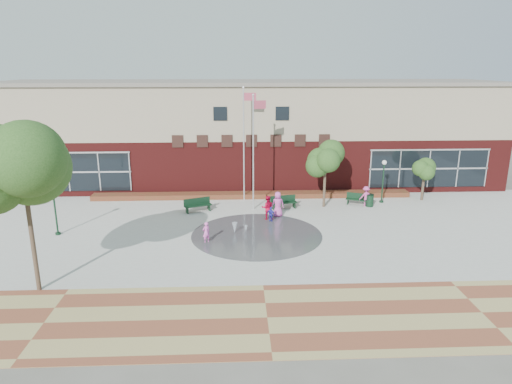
{
  "coord_description": "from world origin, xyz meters",
  "views": [
    {
      "loc": [
        -1.26,
        -24.5,
        10.56
      ],
      "look_at": [
        0.0,
        4.0,
        2.6
      ],
      "focal_mm": 32.0,
      "sensor_mm": 36.0,
      "label": 1
    }
  ],
  "objects_px": {
    "flagpole_left": "(244,138)",
    "bench_left": "(198,208)",
    "trash_can": "(370,200)",
    "child_splash": "(206,232)",
    "tree_big_left": "(23,175)",
    "flagpole_right": "(254,147)"
  },
  "relations": [
    {
      "from": "tree_big_left",
      "to": "child_splash",
      "type": "xyz_separation_m",
      "value": [
        7.76,
        5.81,
        -5.08
      ]
    },
    {
      "from": "flagpole_left",
      "to": "trash_can",
      "type": "height_order",
      "value": "flagpole_left"
    },
    {
      "from": "flagpole_left",
      "to": "bench_left",
      "type": "xyz_separation_m",
      "value": [
        -3.54,
        -3.01,
        -4.69
      ]
    },
    {
      "from": "flagpole_right",
      "to": "trash_can",
      "type": "height_order",
      "value": "flagpole_right"
    },
    {
      "from": "flagpole_right",
      "to": "child_splash",
      "type": "height_order",
      "value": "flagpole_right"
    },
    {
      "from": "flagpole_right",
      "to": "trash_can",
      "type": "xyz_separation_m",
      "value": [
        8.95,
        0.25,
        -4.31
      ]
    },
    {
      "from": "trash_can",
      "to": "tree_big_left",
      "type": "xyz_separation_m",
      "value": [
        -19.91,
        -12.7,
        5.24
      ]
    },
    {
      "from": "flagpole_right",
      "to": "child_splash",
      "type": "xyz_separation_m",
      "value": [
        -3.2,
        -6.65,
        -4.14
      ]
    },
    {
      "from": "flagpole_left",
      "to": "flagpole_right",
      "type": "bearing_deg",
      "value": -71.96
    },
    {
      "from": "bench_left",
      "to": "child_splash",
      "type": "distance_m",
      "value": 6.24
    },
    {
      "from": "flagpole_left",
      "to": "bench_left",
      "type": "distance_m",
      "value": 6.6
    },
    {
      "from": "bench_left",
      "to": "trash_can",
      "type": "bearing_deg",
      "value": -19.6
    },
    {
      "from": "flagpole_right",
      "to": "bench_left",
      "type": "xyz_separation_m",
      "value": [
        -4.19,
        -0.5,
        -4.48
      ]
    },
    {
      "from": "child_splash",
      "to": "trash_can",
      "type": "bearing_deg",
      "value": 175.35
    },
    {
      "from": "bench_left",
      "to": "tree_big_left",
      "type": "bearing_deg",
      "value": -142.35
    },
    {
      "from": "trash_can",
      "to": "child_splash",
      "type": "xyz_separation_m",
      "value": [
        -12.15,
        -6.89,
        0.17
      ]
    },
    {
      "from": "trash_can",
      "to": "flagpole_right",
      "type": "bearing_deg",
      "value": -178.42
    },
    {
      "from": "flagpole_left",
      "to": "bench_left",
      "type": "relative_size",
      "value": 4.31
    },
    {
      "from": "trash_can",
      "to": "tree_big_left",
      "type": "relative_size",
      "value": 0.12
    },
    {
      "from": "flagpole_left",
      "to": "tree_big_left",
      "type": "distance_m",
      "value": 18.19
    },
    {
      "from": "flagpole_left",
      "to": "bench_left",
      "type": "bearing_deg",
      "value": -136.18
    },
    {
      "from": "flagpole_left",
      "to": "tree_big_left",
      "type": "bearing_deg",
      "value": -121.05
    }
  ]
}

